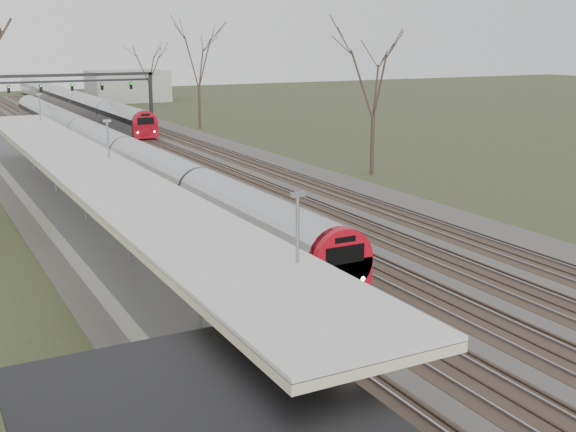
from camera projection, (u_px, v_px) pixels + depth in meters
name	position (u px, v px, depth m)	size (l,w,h in m)	color
track_bed	(143.00, 163.00, 59.30)	(24.00, 160.00, 0.22)	#474442
platform	(73.00, 215.00, 39.95)	(3.50, 69.00, 1.00)	#9E9B93
canopy	(87.00, 167.00, 35.26)	(4.10, 50.00, 3.11)	slate
signal_gantry	(65.00, 84.00, 83.88)	(21.00, 0.59, 6.08)	black
tree_east_far	(374.00, 77.00, 52.68)	(5.00, 5.00, 10.30)	#2D231C
train_near	(102.00, 145.00, 59.55)	(2.62, 75.21, 3.05)	#A3A6AD
train_far	(68.00, 100.00, 103.97)	(2.62, 75.21, 3.05)	#A3A6AD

